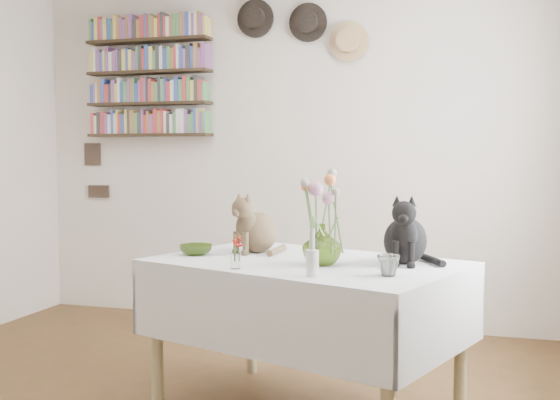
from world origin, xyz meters
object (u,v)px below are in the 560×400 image
(black_cat, at_px, (405,228))
(flower_vase, at_px, (322,244))
(bookshelf_unit, at_px, (149,77))
(tabby_cat, at_px, (258,221))
(dining_table, at_px, (306,299))

(black_cat, distance_m, flower_vase, 0.40)
(bookshelf_unit, bearing_deg, tabby_cat, -47.02)
(tabby_cat, bearing_deg, black_cat, 14.18)
(tabby_cat, bearing_deg, dining_table, -9.35)
(dining_table, relative_size, black_cat, 4.95)
(black_cat, relative_size, flower_vase, 1.74)
(black_cat, bearing_deg, dining_table, -174.81)
(flower_vase, bearing_deg, black_cat, 24.70)
(tabby_cat, height_order, black_cat, black_cat)
(black_cat, distance_m, bookshelf_unit, 2.87)
(tabby_cat, distance_m, flower_vase, 0.52)
(dining_table, height_order, tabby_cat, tabby_cat)
(tabby_cat, xyz_separation_m, flower_vase, (0.42, -0.31, -0.06))
(dining_table, distance_m, black_cat, 0.58)
(tabby_cat, height_order, flower_vase, tabby_cat)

